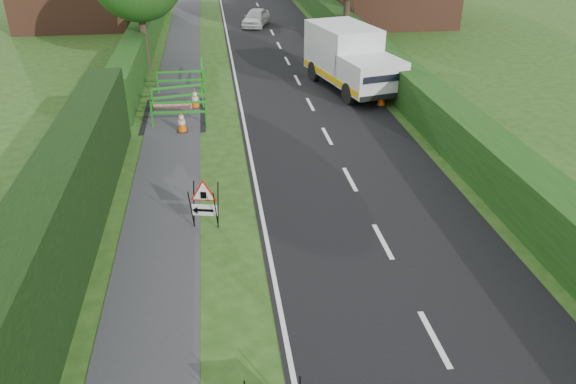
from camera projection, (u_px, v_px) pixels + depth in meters
ground at (289, 274)px, 12.75m from camera, size 120.00×120.00×0.00m
road_surface at (259, 7)px, 43.73m from camera, size 6.00×90.00×0.02m
footpath at (187, 9)px, 43.06m from camera, size 2.00×90.00×0.02m
hedge_west_near at (60, 293)px, 12.14m from camera, size 1.10×18.00×2.50m
hedge_west_far at (146, 50)px, 31.43m from camera, size 1.00×24.00×1.80m
hedge_east at (375, 71)px, 27.56m from camera, size 1.20×50.00×1.50m
triangle_sign at (202, 200)px, 14.16m from camera, size 0.95×0.95×1.16m
works_van at (350, 57)px, 24.52m from camera, size 3.46×6.09×2.62m
traffic_cone_0 at (382, 96)px, 22.87m from camera, size 0.38×0.38×0.79m
traffic_cone_1 at (367, 83)px, 24.48m from camera, size 0.38×0.38×0.79m
traffic_cone_2 at (354, 70)px, 26.38m from camera, size 0.38×0.38×0.79m
traffic_cone_3 at (182, 122)px, 20.29m from camera, size 0.38×0.38×0.79m
traffic_cone_4 at (195, 98)px, 22.66m from camera, size 0.38×0.38×0.79m
ped_barrier_0 at (179, 110)px, 20.68m from camera, size 2.08×0.47×1.00m
ped_barrier_1 at (177, 94)px, 22.37m from camera, size 2.09×0.73×1.00m
ped_barrier_2 at (181, 79)px, 24.28m from camera, size 2.07×0.40×1.00m
ped_barrier_3 at (202, 70)px, 25.43m from camera, size 0.37×2.06×1.00m
redwhite_plank at (174, 116)px, 21.94m from camera, size 1.49×0.25×0.25m
hatchback_car at (256, 18)px, 36.95m from camera, size 2.33×3.54×1.12m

